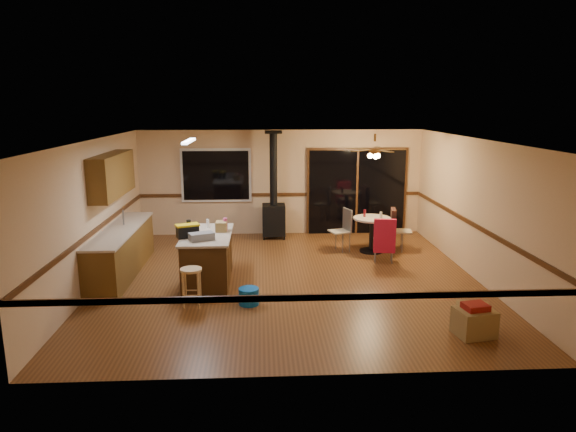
{
  "coord_description": "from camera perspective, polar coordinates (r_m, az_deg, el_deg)",
  "views": [
    {
      "loc": [
        -0.51,
        -9.14,
        3.23
      ],
      "look_at": [
        0.0,
        0.3,
        1.15
      ],
      "focal_mm": 32.0,
      "sensor_mm": 36.0,
      "label": 1
    }
  ],
  "objects": [
    {
      "name": "window",
      "position": [
        12.75,
        -7.99,
        4.49
      ],
      "size": [
        1.72,
        0.1,
        1.32
      ],
      "primitive_type": "cube",
      "color": "black",
      "rests_on": "ground"
    },
    {
      "name": "wood_stove",
      "position": [
        12.45,
        -1.6,
        0.81
      ],
      "size": [
        0.55,
        0.5,
        2.52
      ],
      "color": "black",
      "rests_on": "ground"
    },
    {
      "name": "floor",
      "position": [
        9.71,
        0.1,
        -7.03
      ],
      "size": [
        7.0,
        7.0,
        0.0
      ],
      "primitive_type": "plane",
      "color": "brown",
      "rests_on": "ground"
    },
    {
      "name": "box_small_red",
      "position": [
        7.79,
        20.11,
        -9.43
      ],
      "size": [
        0.37,
        0.32,
        0.09
      ],
      "primitive_type": "cube",
      "rotation": [
        0.0,
        0.0,
        0.18
      ],
      "color": "maroon",
      "rests_on": "box_corner_a"
    },
    {
      "name": "bottle_white",
      "position": [
        9.91,
        -8.9,
        -0.83
      ],
      "size": [
        0.08,
        0.08,
        0.17
      ],
      "primitive_type": "cylinder",
      "rotation": [
        0.0,
        0.0,
        -0.4
      ],
      "color": "white",
      "rests_on": "kitchen_island"
    },
    {
      "name": "wall_right",
      "position": [
        10.16,
        20.21,
        0.69
      ],
      "size": [
        0.0,
        7.0,
        7.0
      ],
      "primitive_type": "plane",
      "rotation": [
        1.57,
        0.0,
        -1.57
      ],
      "color": "tan",
      "rests_on": "ground"
    },
    {
      "name": "chair_right",
      "position": [
        11.64,
        11.72,
        -0.93
      ],
      "size": [
        0.53,
        0.5,
        0.7
      ],
      "color": "tan",
      "rests_on": "ground"
    },
    {
      "name": "sliding_door",
      "position": [
        13.0,
        7.64,
        2.65
      ],
      "size": [
        2.52,
        0.1,
        2.1
      ],
      "primitive_type": "cube",
      "color": "black",
      "rests_on": "ground"
    },
    {
      "name": "fluorescent_strip",
      "position": [
        9.55,
        -10.96,
        8.16
      ],
      "size": [
        0.1,
        1.2,
        0.04
      ],
      "primitive_type": "cube",
      "color": "white",
      "rests_on": "ceiling"
    },
    {
      "name": "box_corner_a",
      "position": [
        7.88,
        19.98,
        -11.04
      ],
      "size": [
        0.58,
        0.52,
        0.39
      ],
      "primitive_type": "cube",
      "rotation": [
        0.0,
        0.0,
        0.18
      ],
      "color": "olive",
      "rests_on": "floor"
    },
    {
      "name": "toolbox_yellow_lid",
      "position": [
        9.25,
        -11.13,
        -1.0
      ],
      "size": [
        0.46,
        0.36,
        0.03
      ],
      "primitive_type": "cube",
      "rotation": [
        0.0,
        0.0,
        0.4
      ],
      "color": "gold",
      "rests_on": "toolbox_black"
    },
    {
      "name": "bottle_dark",
      "position": [
        9.47,
        -10.96,
        -1.21
      ],
      "size": [
        0.1,
        0.1,
        0.27
      ],
      "primitive_type": "cylinder",
      "rotation": [
        0.0,
        0.0,
        0.33
      ],
      "color": "black",
      "rests_on": "kitchen_island"
    },
    {
      "name": "lower_cabinets",
      "position": [
        10.39,
        -18.01,
        -3.85
      ],
      "size": [
        0.6,
        3.0,
        0.86
      ],
      "primitive_type": "cube",
      "color": "brown",
      "rests_on": "ground"
    },
    {
      "name": "glass_cream",
      "position": [
        11.37,
        10.29,
        0.12
      ],
      "size": [
        0.07,
        0.07,
        0.14
      ],
      "primitive_type": "cylinder",
      "rotation": [
        0.0,
        0.0,
        -0.16
      ],
      "color": "beige",
      "rests_on": "dining_table"
    },
    {
      "name": "chair_near",
      "position": [
        10.62,
        10.68,
        -2.16
      ],
      "size": [
        0.49,
        0.52,
        0.7
      ],
      "color": "tan",
      "rests_on": "ground"
    },
    {
      "name": "upper_cabinets",
      "position": [
        10.32,
        -18.95,
        4.33
      ],
      "size": [
        0.35,
        2.0,
        0.8
      ],
      "primitive_type": "cube",
      "color": "brown",
      "rests_on": "ground"
    },
    {
      "name": "wall_front",
      "position": [
        5.98,
        1.98,
        -6.42
      ],
      "size": [
        7.0,
        0.0,
        7.0
      ],
      "primitive_type": "plane",
      "rotation": [
        -1.57,
        0.0,
        0.0
      ],
      "color": "tan",
      "rests_on": "ground"
    },
    {
      "name": "kitchen_island",
      "position": [
        9.6,
        -8.91,
        -4.56
      ],
      "size": [
        0.88,
        1.68,
        0.9
      ],
      "color": "#402710",
      "rests_on": "ground"
    },
    {
      "name": "countertop",
      "position": [
        10.28,
        -18.18,
        -1.44
      ],
      "size": [
        0.64,
        3.04,
        0.04
      ],
      "primitive_type": "cube",
      "color": "#BBA991",
      "rests_on": "lower_cabinets"
    },
    {
      "name": "chair_left",
      "position": [
        11.45,
        6.23,
        -1.0
      ],
      "size": [
        0.51,
        0.51,
        0.51
      ],
      "color": "tan",
      "rests_on": "ground"
    },
    {
      "name": "glass_red",
      "position": [
        11.44,
        8.51,
        0.33
      ],
      "size": [
        0.06,
        0.06,
        0.16
      ],
      "primitive_type": "cylinder",
      "rotation": [
        0.0,
        0.0,
        -0.03
      ],
      "color": "#590C14",
      "rests_on": "dining_table"
    },
    {
      "name": "wall_left",
      "position": [
        9.81,
        -20.78,
        0.24
      ],
      "size": [
        0.0,
        7.0,
        7.0
      ],
      "primitive_type": "plane",
      "rotation": [
        1.57,
        0.0,
        1.57
      ],
      "color": "tan",
      "rests_on": "ground"
    },
    {
      "name": "bar_stool",
      "position": [
        8.52,
        -10.65,
        -7.79
      ],
      "size": [
        0.36,
        0.36,
        0.64
      ],
      "primitive_type": "cylinder",
      "rotation": [
        0.0,
        0.0,
        -0.03
      ],
      "color": "tan",
      "rests_on": "floor"
    },
    {
      "name": "blue_bucket",
      "position": [
        8.52,
        -4.37,
        -8.89
      ],
      "size": [
        0.44,
        0.44,
        0.28
      ],
      "primitive_type": "cylinder",
      "rotation": [
        0.0,
        0.0,
        0.43
      ],
      "color": "#0D5CB8",
      "rests_on": "floor"
    },
    {
      "name": "box_under_window",
      "position": [
        12.32,
        -8.13,
        -1.92
      ],
      "size": [
        0.6,
        0.52,
        0.41
      ],
      "primitive_type": "cube",
      "rotation": [
        0.0,
        0.0,
        0.23
      ],
      "color": "olive",
      "rests_on": "floor"
    },
    {
      "name": "dining_table",
      "position": [
        11.45,
        9.29,
        -1.4
      ],
      "size": [
        0.82,
        0.82,
        0.78
      ],
      "color": "black",
      "rests_on": "ground"
    },
    {
      "name": "ceiling_fan",
      "position": [
        11.17,
        9.59,
        7.02
      ],
      "size": [
        0.24,
        0.24,
        0.55
      ],
      "color": "brown",
      "rests_on": "ceiling"
    },
    {
      "name": "toolbox_black",
      "position": [
        9.27,
        -11.1,
        -1.72
      ],
      "size": [
        0.42,
        0.33,
        0.21
      ],
      "primitive_type": "cube",
      "rotation": [
        0.0,
        0.0,
        0.4
      ],
      "color": "black",
      "rests_on": "kitchen_island"
    },
    {
      "name": "chair_rail",
      "position": [
        9.42,
        0.1,
        -1.28
      ],
      "size": [
        7.0,
        7.0,
        0.08
      ],
      "primitive_type": null,
      "color": "#442611",
      "rests_on": "ground"
    },
    {
      "name": "box_on_island",
      "position": [
        9.62,
        -7.41,
        -1.15
      ],
      "size": [
        0.21,
        0.28,
        0.18
      ],
      "primitive_type": "cube",
      "rotation": [
        0.0,
        0.0,
        -0.05
      ],
      "color": "olive",
      "rests_on": "kitchen_island"
    },
    {
      "name": "box_corner_b",
      "position": [
        8.09,
        19.82,
        -10.49
      ],
      "size": [
        0.54,
        0.5,
        0.37
      ],
      "primitive_type": "cube",
      "rotation": [
        0.0,
        0.0,
        -0.28
      ],
      "color": "olive",
      "rests_on": "floor"
    },
    {
      "name": "bottle_pink",
      "position": [
        9.65,
        -6.99,
        -0.92
      ],
      "size": [
        0.1,
        0.1,
        0.24
      ],
      "primitive_type": "cylinder",
      "rotation": [
        0.0,
        0.0,
        -0.33
      ],
      "color": "#D84C8C",
      "rests_on": "kitchen_island"
    },
    {
      "name": "toolbox_grey",
      "position": [
        9.05,
        -9.59,
        -2.25
      ],
      "size": [
        0.48,
        0.38,
        0.13
      ],
      "primitive_type": "cube",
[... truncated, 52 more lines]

